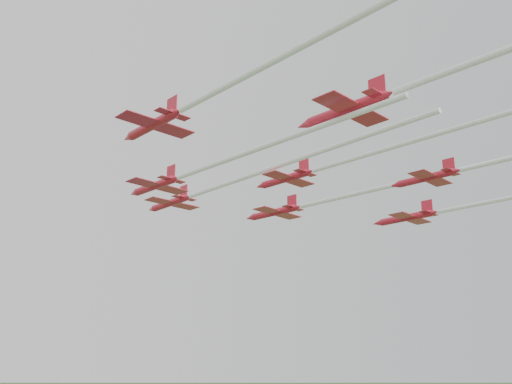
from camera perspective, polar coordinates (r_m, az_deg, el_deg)
name	(u,v)px	position (r m, az deg, el deg)	size (l,w,h in m)	color
jet_lead	(219,186)	(86.50, -3.69, 0.59)	(22.15, 53.22, 2.81)	red
jet_row2_left	(198,170)	(72.97, -5.81, 2.17)	(19.54, 42.43, 2.64)	red
jet_row2_right	(319,202)	(89.42, 6.29, -1.03)	(21.29, 42.69, 2.81)	red
jet_row3_left	(229,85)	(52.83, -2.74, 10.65)	(20.66, 49.68, 2.53)	red
jet_row3_mid	(353,159)	(73.77, 9.68, 3.29)	(21.30, 47.02, 2.53)	red
jet_row3_right	(499,200)	(93.00, 23.16, -0.73)	(27.07, 58.99, 2.88)	red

